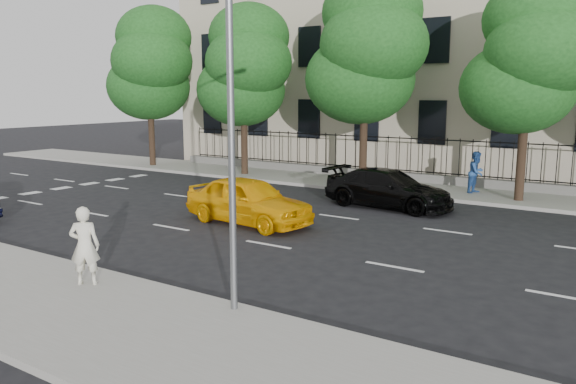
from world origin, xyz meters
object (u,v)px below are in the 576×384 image
at_px(yellow_taxi, 248,200).
at_px(black_sedan, 388,189).
at_px(street_light, 247,58).
at_px(woman_near, 85,246).

xyz_separation_m(yellow_taxi, black_sedan, (2.96, 5.22, -0.07)).
xyz_separation_m(street_light, black_sedan, (-1.70, 11.39, -4.40)).
relative_size(street_light, woman_near, 4.43).
xyz_separation_m(yellow_taxi, woman_near, (0.90, -7.37, 0.24)).
xyz_separation_m(street_light, yellow_taxi, (-4.65, 6.17, -4.33)).
bearing_deg(yellow_taxi, woman_near, -166.34).
relative_size(street_light, yellow_taxi, 1.67).
bearing_deg(street_light, black_sedan, 98.48).
bearing_deg(street_light, woman_near, -162.21).
height_order(yellow_taxi, black_sedan, yellow_taxi).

